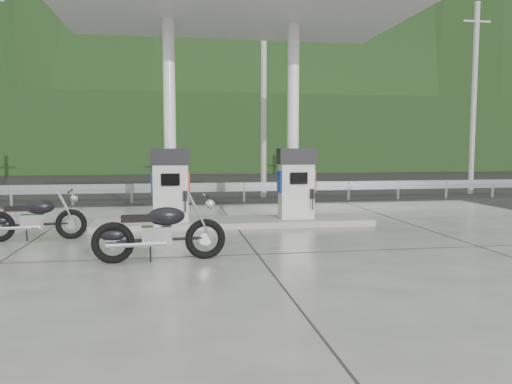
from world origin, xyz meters
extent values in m
plane|color=black|center=(0.00, 0.00, 0.00)|extent=(160.00, 160.00, 0.00)
cube|color=slate|center=(0.00, 0.00, 0.01)|extent=(18.00, 14.00, 0.02)
cube|color=#9E9B93|center=(0.00, 2.50, 0.10)|extent=(7.00, 1.40, 0.15)
cylinder|color=white|center=(-1.60, 2.90, 2.67)|extent=(0.30, 0.30, 5.00)
cylinder|color=white|center=(1.60, 2.90, 2.67)|extent=(0.30, 0.30, 5.00)
cube|color=silver|center=(0.00, 2.50, 5.37)|extent=(8.50, 5.00, 0.40)
cube|color=black|center=(0.00, 11.50, 0.00)|extent=(60.00, 7.00, 0.01)
cylinder|color=#9C9C96|center=(2.00, 9.50, 4.00)|extent=(0.22, 0.22, 8.00)
cylinder|color=#9C9C96|center=(11.00, 9.50, 4.00)|extent=(0.22, 0.22, 8.00)
cube|color=black|center=(0.00, 30.00, 3.00)|extent=(80.00, 6.00, 6.00)
camera|label=1|loc=(-1.50, -9.99, 2.01)|focal=35.00mm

